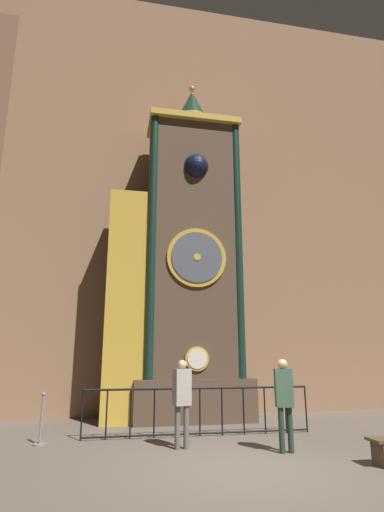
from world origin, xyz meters
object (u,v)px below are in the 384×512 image
at_px(visitor_near, 182,395).
at_px(stanchion_post, 41,428).
at_px(visitor_far, 284,396).
at_px(clock_tower, 181,264).

xyz_separation_m(visitor_near, stanchion_post, (-2.85, 0.91, -0.69)).
bearing_deg(visitor_far, clock_tower, 122.21).
relative_size(clock_tower, stanchion_post, 10.37).
relative_size(visitor_near, visitor_far, 0.99).
distance_m(clock_tower, stanchion_post, 5.94).
bearing_deg(visitor_near, stanchion_post, 146.49).
xyz_separation_m(clock_tower, stanchion_post, (-3.36, -2.47, -4.22)).
xyz_separation_m(clock_tower, visitor_near, (-0.52, -3.38, -3.54)).
distance_m(visitor_near, visitor_far, 2.06).
height_order(clock_tower, visitor_near, clock_tower).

